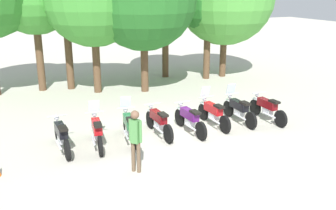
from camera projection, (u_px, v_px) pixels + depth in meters
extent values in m
plane|color=#BCB7A8|center=(174.00, 133.00, 13.69)|extent=(80.00, 80.00, 0.00)
cylinder|color=black|center=(58.00, 133.00, 12.83)|extent=(0.11, 0.64, 0.64)
cylinder|color=black|center=(67.00, 150.00, 11.50)|extent=(0.11, 0.64, 0.64)
cube|color=silver|center=(57.00, 123.00, 12.73)|extent=(0.13, 0.36, 0.04)
cube|color=black|center=(61.00, 130.00, 12.11)|extent=(0.28, 0.96, 0.30)
cube|color=silver|center=(62.00, 139.00, 12.14)|extent=(0.23, 0.40, 0.24)
cube|color=black|center=(63.00, 128.00, 11.70)|extent=(0.25, 0.45, 0.08)
cylinder|color=silver|center=(57.00, 125.00, 12.66)|extent=(0.05, 0.23, 0.64)
cylinder|color=silver|center=(57.00, 116.00, 12.49)|extent=(0.62, 0.05, 0.04)
sphere|color=silver|center=(57.00, 118.00, 12.63)|extent=(0.16, 0.16, 0.16)
cylinder|color=silver|center=(59.00, 145.00, 11.84)|extent=(0.08, 0.70, 0.07)
cylinder|color=black|center=(95.00, 129.00, 13.19)|extent=(0.19, 0.65, 0.64)
cylinder|color=black|center=(100.00, 146.00, 11.77)|extent=(0.19, 0.65, 0.64)
cube|color=silver|center=(94.00, 119.00, 13.09)|extent=(0.17, 0.37, 0.04)
cube|color=red|center=(97.00, 126.00, 12.42)|extent=(0.39, 0.98, 0.30)
cube|color=silver|center=(97.00, 135.00, 12.46)|extent=(0.27, 0.43, 0.24)
cube|color=black|center=(98.00, 125.00, 12.00)|extent=(0.30, 0.47, 0.08)
cylinder|color=silver|center=(95.00, 121.00, 13.02)|extent=(0.08, 0.23, 0.64)
cylinder|color=silver|center=(94.00, 112.00, 12.84)|extent=(0.62, 0.12, 0.04)
sphere|color=silver|center=(94.00, 115.00, 12.99)|extent=(0.18, 0.18, 0.16)
cylinder|color=silver|center=(93.00, 140.00, 12.16)|extent=(0.17, 0.70, 0.07)
cube|color=silver|center=(94.00, 106.00, 12.83)|extent=(0.38, 0.18, 0.39)
cylinder|color=black|center=(126.00, 124.00, 13.66)|extent=(0.20, 0.65, 0.64)
cylinder|color=black|center=(133.00, 140.00, 12.23)|extent=(0.20, 0.65, 0.64)
cube|color=silver|center=(125.00, 115.00, 13.56)|extent=(0.18, 0.37, 0.04)
cube|color=#1E6033|center=(129.00, 121.00, 12.89)|extent=(0.41, 0.98, 0.30)
cube|color=silver|center=(129.00, 129.00, 12.92)|extent=(0.28, 0.43, 0.24)
cube|color=black|center=(131.00, 120.00, 12.46)|extent=(0.31, 0.47, 0.08)
cylinder|color=silver|center=(126.00, 116.00, 13.49)|extent=(0.09, 0.23, 0.64)
cylinder|color=silver|center=(126.00, 108.00, 13.30)|extent=(0.62, 0.14, 0.04)
sphere|color=silver|center=(125.00, 110.00, 13.46)|extent=(0.18, 0.18, 0.16)
cylinder|color=silver|center=(126.00, 135.00, 12.62)|extent=(0.18, 0.70, 0.07)
cube|color=silver|center=(125.00, 102.00, 13.30)|extent=(0.38, 0.19, 0.39)
cylinder|color=black|center=(150.00, 120.00, 14.09)|extent=(0.11, 0.64, 0.64)
cylinder|color=black|center=(168.00, 134.00, 12.75)|extent=(0.11, 0.64, 0.64)
cube|color=silver|center=(150.00, 111.00, 13.99)|extent=(0.12, 0.36, 0.04)
cube|color=maroon|center=(158.00, 116.00, 13.36)|extent=(0.27, 0.95, 0.30)
cube|color=silver|center=(159.00, 124.00, 13.40)|extent=(0.22, 0.40, 0.24)
cube|color=black|center=(163.00, 115.00, 12.96)|extent=(0.24, 0.44, 0.08)
cylinder|color=silver|center=(151.00, 112.00, 13.92)|extent=(0.05, 0.23, 0.64)
cylinder|color=silver|center=(152.00, 104.00, 13.74)|extent=(0.62, 0.04, 0.04)
sphere|color=silver|center=(151.00, 106.00, 13.89)|extent=(0.16, 0.16, 0.16)
cylinder|color=silver|center=(158.00, 129.00, 13.09)|extent=(0.08, 0.70, 0.07)
cylinder|color=black|center=(180.00, 118.00, 14.32)|extent=(0.12, 0.64, 0.64)
cylinder|color=black|center=(201.00, 131.00, 12.99)|extent=(0.12, 0.64, 0.64)
cube|color=silver|center=(180.00, 109.00, 14.22)|extent=(0.13, 0.36, 0.04)
cube|color=#59196B|center=(189.00, 114.00, 13.60)|extent=(0.29, 0.96, 0.30)
cube|color=silver|center=(190.00, 122.00, 13.63)|extent=(0.23, 0.41, 0.24)
cube|color=black|center=(195.00, 112.00, 13.20)|extent=(0.25, 0.45, 0.08)
cylinder|color=silver|center=(181.00, 110.00, 14.15)|extent=(0.06, 0.23, 0.64)
cylinder|color=silver|center=(182.00, 102.00, 13.98)|extent=(0.62, 0.05, 0.04)
sphere|color=silver|center=(181.00, 104.00, 14.13)|extent=(0.16, 0.16, 0.16)
cylinder|color=silver|center=(190.00, 127.00, 13.33)|extent=(0.09, 0.70, 0.07)
cylinder|color=black|center=(203.00, 112.00, 14.96)|extent=(0.10, 0.64, 0.64)
cylinder|color=black|center=(225.00, 124.00, 13.61)|extent=(0.10, 0.64, 0.64)
cube|color=silver|center=(203.00, 103.00, 14.86)|extent=(0.12, 0.36, 0.04)
cube|color=red|center=(213.00, 108.00, 14.22)|extent=(0.26, 0.95, 0.30)
cube|color=silver|center=(214.00, 116.00, 14.26)|extent=(0.22, 0.40, 0.24)
cube|color=black|center=(219.00, 106.00, 13.82)|extent=(0.24, 0.44, 0.08)
cylinder|color=silver|center=(205.00, 105.00, 14.79)|extent=(0.05, 0.23, 0.64)
cylinder|color=silver|center=(206.00, 97.00, 14.61)|extent=(0.62, 0.04, 0.04)
sphere|color=silver|center=(204.00, 99.00, 14.76)|extent=(0.16, 0.16, 0.16)
cylinder|color=silver|center=(214.00, 120.00, 13.95)|extent=(0.07, 0.70, 0.07)
cube|color=silver|center=(205.00, 91.00, 14.60)|extent=(0.36, 0.13, 0.39)
cylinder|color=black|center=(228.00, 109.00, 15.36)|extent=(0.11, 0.64, 0.64)
cylinder|color=black|center=(251.00, 121.00, 13.99)|extent=(0.11, 0.64, 0.64)
cube|color=silver|center=(229.00, 100.00, 15.26)|extent=(0.13, 0.36, 0.04)
cube|color=black|center=(239.00, 105.00, 14.62)|extent=(0.28, 0.96, 0.30)
cube|color=silver|center=(239.00, 112.00, 14.65)|extent=(0.23, 0.41, 0.24)
cube|color=black|center=(245.00, 103.00, 14.21)|extent=(0.25, 0.45, 0.08)
cylinder|color=silver|center=(230.00, 102.00, 15.19)|extent=(0.06, 0.23, 0.64)
cylinder|color=silver|center=(232.00, 94.00, 15.01)|extent=(0.62, 0.05, 0.04)
sphere|color=silver|center=(230.00, 96.00, 15.16)|extent=(0.16, 0.16, 0.16)
cylinder|color=silver|center=(240.00, 117.00, 14.35)|extent=(0.09, 0.70, 0.07)
cube|color=silver|center=(231.00, 89.00, 15.00)|extent=(0.36, 0.14, 0.39)
cylinder|color=black|center=(255.00, 107.00, 15.54)|extent=(0.10, 0.64, 0.64)
cylinder|color=black|center=(281.00, 119.00, 14.18)|extent=(0.10, 0.64, 0.64)
cube|color=silver|center=(256.00, 99.00, 15.43)|extent=(0.12, 0.36, 0.04)
cube|color=maroon|center=(267.00, 104.00, 14.80)|extent=(0.27, 0.95, 0.30)
cube|color=silver|center=(267.00, 111.00, 14.83)|extent=(0.22, 0.40, 0.24)
cube|color=black|center=(274.00, 102.00, 14.39)|extent=(0.24, 0.44, 0.08)
cylinder|color=silver|center=(257.00, 100.00, 15.36)|extent=(0.05, 0.23, 0.64)
cylinder|color=silver|center=(259.00, 93.00, 15.19)|extent=(0.62, 0.04, 0.04)
sphere|color=silver|center=(257.00, 95.00, 15.34)|extent=(0.16, 0.16, 0.16)
cylinder|color=silver|center=(269.00, 115.00, 14.53)|extent=(0.07, 0.70, 0.07)
cylinder|color=brown|center=(133.00, 157.00, 10.78)|extent=(0.16, 0.16, 0.87)
cylinder|color=brown|center=(139.00, 158.00, 10.71)|extent=(0.16, 0.16, 0.87)
cube|color=#4C8C47|center=(135.00, 131.00, 10.52)|extent=(0.30, 0.30, 0.66)
cylinder|color=#4C8C47|center=(130.00, 130.00, 10.58)|extent=(0.11, 0.11, 0.62)
cylinder|color=#4C8C47|center=(140.00, 132.00, 10.45)|extent=(0.11, 0.11, 0.62)
sphere|color=brown|center=(135.00, 115.00, 10.38)|extent=(0.33, 0.33, 0.24)
cylinder|color=brown|center=(40.00, 57.00, 18.83)|extent=(0.36, 0.36, 3.31)
cylinder|color=brown|center=(69.00, 50.00, 19.02)|extent=(0.36, 0.36, 3.94)
cylinder|color=brown|center=(96.00, 63.00, 18.54)|extent=(0.36, 0.36, 2.91)
cylinder|color=brown|center=(145.00, 64.00, 18.73)|extent=(0.36, 0.36, 2.75)
cylinder|color=brown|center=(165.00, 48.00, 21.65)|extent=(0.36, 0.36, 3.24)
cylinder|color=brown|center=(207.00, 51.00, 21.31)|extent=(0.36, 0.36, 3.04)
sphere|color=#236623|center=(208.00, 0.00, 20.50)|extent=(3.42, 3.42, 3.42)
cylinder|color=brown|center=(223.00, 54.00, 21.90)|extent=(0.36, 0.36, 2.60)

